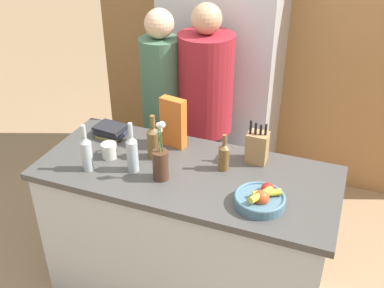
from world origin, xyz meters
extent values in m
plane|color=#A37F5B|center=(0.00, 0.00, 0.00)|extent=(14.00, 14.00, 0.00)
cube|color=silver|center=(0.00, 0.00, 0.45)|extent=(1.61, 0.70, 0.89)
cube|color=#474442|center=(0.00, 0.00, 0.91)|extent=(1.68, 0.73, 0.04)
cube|color=#9E6B3D|center=(0.00, 1.63, 1.30)|extent=(2.88, 0.12, 2.60)
cube|color=#B7B7BC|center=(-0.19, 1.27, 0.99)|extent=(0.86, 0.60, 1.97)
cylinder|color=#B7B7BC|center=(-0.26, 0.95, 1.09)|extent=(0.02, 0.02, 1.09)
cylinder|color=slate|center=(0.45, -0.15, 0.96)|extent=(0.26, 0.26, 0.05)
torus|color=slate|center=(0.45, -0.15, 0.98)|extent=(0.26, 0.26, 0.02)
sphere|color=#99B233|center=(0.45, -0.16, 0.98)|extent=(0.07, 0.07, 0.07)
sphere|color=red|center=(0.48, -0.09, 0.99)|extent=(0.07, 0.07, 0.07)
sphere|color=#C64C23|center=(0.47, -0.18, 1.00)|extent=(0.08, 0.08, 0.08)
cylinder|color=yellow|center=(0.48, -0.14, 1.00)|extent=(0.14, 0.10, 0.03)
cylinder|color=yellow|center=(0.46, -0.18, 1.01)|extent=(0.10, 0.14, 0.03)
cube|color=#A87A4C|center=(0.34, 0.23, 1.02)|extent=(0.12, 0.10, 0.18)
cylinder|color=black|center=(0.30, 0.22, 1.15)|extent=(0.01, 0.01, 0.09)
cylinder|color=black|center=(0.33, 0.22, 1.14)|extent=(0.01, 0.01, 0.08)
cylinder|color=black|center=(0.35, 0.23, 1.14)|extent=(0.01, 0.01, 0.07)
cylinder|color=black|center=(0.38, 0.23, 1.14)|extent=(0.01, 0.01, 0.08)
cylinder|color=#4C2D1E|center=(-0.10, -0.12, 1.02)|extent=(0.09, 0.09, 0.17)
cylinder|color=#477538|center=(-0.09, -0.12, 1.18)|extent=(0.01, 0.03, 0.16)
sphere|color=white|center=(-0.08, -0.12, 1.26)|extent=(0.04, 0.04, 0.04)
cylinder|color=#477538|center=(-0.10, -0.12, 1.16)|extent=(0.01, 0.01, 0.12)
sphere|color=white|center=(-0.10, -0.11, 1.23)|extent=(0.03, 0.03, 0.03)
cylinder|color=#477538|center=(-0.11, -0.12, 1.16)|extent=(0.01, 0.02, 0.11)
sphere|color=white|center=(-0.11, -0.12, 1.21)|extent=(0.03, 0.03, 0.03)
cylinder|color=#477538|center=(-0.10, -0.12, 1.18)|extent=(0.01, 0.01, 0.16)
sphere|color=white|center=(-0.10, -0.13, 1.26)|extent=(0.03, 0.03, 0.03)
cube|color=orange|center=(-0.17, 0.23, 1.09)|extent=(0.16, 0.09, 0.31)
cylinder|color=silver|center=(-0.47, -0.03, 0.98)|extent=(0.09, 0.09, 0.09)
torus|color=silver|center=(-0.50, 0.01, 0.98)|extent=(0.05, 0.05, 0.06)
cube|color=#99844C|center=(-0.59, 0.19, 0.94)|extent=(0.15, 0.14, 0.02)
cube|color=#2D334C|center=(-0.58, 0.19, 0.96)|extent=(0.20, 0.12, 0.02)
cube|color=#232328|center=(-0.58, 0.19, 0.98)|extent=(0.17, 0.15, 0.02)
cube|color=#232328|center=(-0.59, 0.19, 1.00)|extent=(0.19, 0.16, 0.02)
cylinder|color=brown|center=(-0.22, 0.06, 1.02)|extent=(0.08, 0.08, 0.17)
cone|color=brown|center=(-0.22, 0.06, 1.12)|extent=(0.08, 0.08, 0.03)
cylinder|color=brown|center=(-0.22, 0.06, 1.17)|extent=(0.03, 0.03, 0.07)
cylinder|color=#B2BCC1|center=(-0.27, -0.10, 1.02)|extent=(0.06, 0.06, 0.18)
cone|color=#B2BCC1|center=(-0.27, -0.10, 1.13)|extent=(0.06, 0.06, 0.04)
cylinder|color=#B2BCC1|center=(-0.27, -0.10, 1.19)|extent=(0.02, 0.02, 0.08)
cylinder|color=brown|center=(0.19, 0.09, 1.00)|extent=(0.06, 0.06, 0.14)
cone|color=brown|center=(0.19, 0.09, 1.08)|extent=(0.06, 0.06, 0.03)
cylinder|color=brown|center=(0.19, 0.09, 1.12)|extent=(0.02, 0.02, 0.06)
cylinder|color=#B2BCC1|center=(-0.51, -0.19, 1.02)|extent=(0.06, 0.06, 0.17)
cone|color=#B2BCC1|center=(-0.51, -0.19, 1.12)|extent=(0.06, 0.06, 0.03)
cylinder|color=#B2BCC1|center=(-0.51, -0.19, 1.18)|extent=(0.02, 0.02, 0.07)
cube|color=#383842|center=(-0.43, 0.63, 0.40)|extent=(0.25, 0.21, 0.79)
cylinder|color=#42664C|center=(-0.43, 0.63, 1.12)|extent=(0.28, 0.28, 0.66)
sphere|color=#DBAD89|center=(-0.43, 0.63, 1.55)|extent=(0.19, 0.19, 0.19)
cube|color=#383842|center=(-0.14, 0.70, 0.41)|extent=(0.30, 0.21, 0.81)
cylinder|color=maroon|center=(-0.14, 0.70, 1.15)|extent=(0.37, 0.37, 0.68)
sphere|color=tan|center=(-0.14, 0.70, 1.59)|extent=(0.20, 0.20, 0.20)
camera|label=1|loc=(0.78, -1.93, 2.33)|focal=42.00mm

